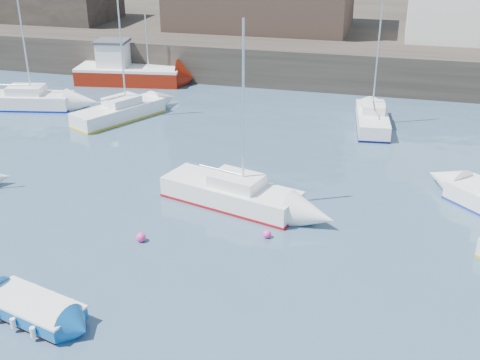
% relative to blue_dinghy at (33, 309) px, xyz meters
% --- Properties ---
extents(quay_wall, '(90.00, 5.00, 3.00)m').
position_rel_blue_dinghy_xyz_m(quay_wall, '(4.81, 32.78, 1.11)').
color(quay_wall, '#28231E').
rests_on(quay_wall, ground).
extents(land_strip, '(90.00, 32.00, 2.80)m').
position_rel_blue_dinghy_xyz_m(land_strip, '(4.81, 50.78, 1.01)').
color(land_strip, '#28231E').
rests_on(land_strip, ground).
extents(blue_dinghy, '(3.94, 2.48, 0.70)m').
position_rel_blue_dinghy_xyz_m(blue_dinghy, '(0.00, 0.00, 0.00)').
color(blue_dinghy, maroon).
rests_on(blue_dinghy, ground).
extents(fishing_boat, '(8.69, 4.30, 5.52)m').
position_rel_blue_dinghy_xyz_m(fishing_boat, '(-9.71, 29.24, 0.68)').
color(fishing_boat, maroon).
rests_on(fishing_boat, ground).
extents(sailboat_b, '(7.16, 4.01, 8.78)m').
position_rel_blue_dinghy_xyz_m(sailboat_b, '(4.28, 10.21, 0.18)').
color(sailboat_b, white).
rests_on(sailboat_b, ground).
extents(sailboat_e, '(7.24, 3.54, 8.94)m').
position_rel_blue_dinghy_xyz_m(sailboat_e, '(-13.96, 21.18, 0.19)').
color(sailboat_e, white).
rests_on(sailboat_e, ground).
extents(sailboat_f, '(2.56, 6.14, 7.76)m').
position_rel_blue_dinghy_xyz_m(sailboat_f, '(10.14, 23.22, 0.16)').
color(sailboat_f, white).
rests_on(sailboat_f, ground).
extents(sailboat_h, '(4.85, 6.71, 8.35)m').
position_rel_blue_dinghy_xyz_m(sailboat_h, '(-6.32, 20.54, 0.16)').
color(sailboat_h, white).
rests_on(sailboat_h, ground).
extents(buoy_near, '(0.42, 0.42, 0.42)m').
position_rel_blue_dinghy_xyz_m(buoy_near, '(1.49, 5.81, -0.39)').
color(buoy_near, '#FF319D').
rests_on(buoy_near, ground).
extents(buoy_mid, '(0.36, 0.36, 0.36)m').
position_rel_blue_dinghy_xyz_m(buoy_mid, '(6.61, 7.47, -0.39)').
color(buoy_mid, '#FF319D').
rests_on(buoy_mid, ground).
extents(buoy_far, '(0.35, 0.35, 0.35)m').
position_rel_blue_dinghy_xyz_m(buoy_far, '(3.59, 11.97, -0.39)').
color(buoy_far, '#FF319D').
rests_on(buoy_far, ground).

